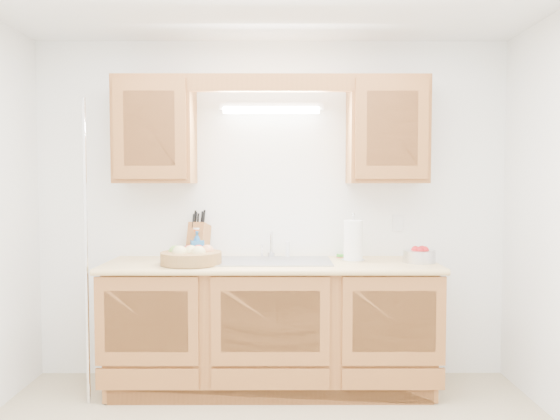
{
  "coord_description": "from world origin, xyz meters",
  "views": [
    {
      "loc": [
        0.06,
        -2.59,
        1.46
      ],
      "look_at": [
        0.06,
        0.85,
        1.28
      ],
      "focal_mm": 35.0,
      "sensor_mm": 36.0,
      "label": 1
    }
  ],
  "objects_px": {
    "fruit_basket": "(191,256)",
    "paper_towel": "(353,241)",
    "knife_block": "(198,240)",
    "apple_bowl": "(419,255)"
  },
  "relations": [
    {
      "from": "fruit_basket",
      "to": "paper_towel",
      "type": "height_order",
      "value": "paper_towel"
    },
    {
      "from": "knife_block",
      "to": "fruit_basket",
      "type": "bearing_deg",
      "value": -74.69
    },
    {
      "from": "knife_block",
      "to": "paper_towel",
      "type": "distance_m",
      "value": 1.14
    },
    {
      "from": "fruit_basket",
      "to": "knife_block",
      "type": "xyz_separation_m",
      "value": [
        0.0,
        0.34,
        0.07
      ]
    },
    {
      "from": "paper_towel",
      "to": "fruit_basket",
      "type": "bearing_deg",
      "value": -171.77
    },
    {
      "from": "fruit_basket",
      "to": "paper_towel",
      "type": "bearing_deg",
      "value": 8.23
    },
    {
      "from": "fruit_basket",
      "to": "apple_bowl",
      "type": "xyz_separation_m",
      "value": [
        1.57,
        0.09,
        -0.01
      ]
    },
    {
      "from": "knife_block",
      "to": "apple_bowl",
      "type": "xyz_separation_m",
      "value": [
        1.57,
        -0.25,
        -0.08
      ]
    },
    {
      "from": "knife_block",
      "to": "paper_towel",
      "type": "xyz_separation_m",
      "value": [
        1.12,
        -0.18,
        0.01
      ]
    },
    {
      "from": "fruit_basket",
      "to": "apple_bowl",
      "type": "bearing_deg",
      "value": 3.12
    }
  ]
}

